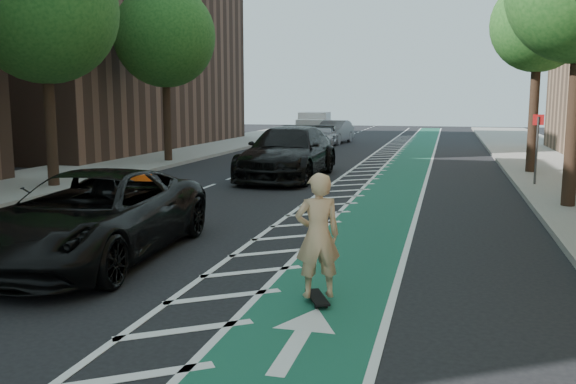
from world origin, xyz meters
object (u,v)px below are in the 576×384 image
(skateboarder, at_px, (318,235))
(suv_near, at_px, (92,216))
(barrel_a, at_px, (141,194))
(suv_far, at_px, (288,153))

(skateboarder, distance_m, suv_near, 4.81)
(skateboarder, relative_size, barrel_a, 1.81)
(suv_near, bearing_deg, skateboarder, -20.29)
(skateboarder, distance_m, barrel_a, 8.56)
(skateboarder, height_order, suv_near, skateboarder)
(skateboarder, bearing_deg, barrel_a, -69.72)
(skateboarder, height_order, suv_far, suv_far)
(suv_near, relative_size, suv_far, 0.88)
(suv_near, relative_size, barrel_a, 5.83)
(skateboarder, xyz_separation_m, barrel_a, (-6.06, 6.02, -0.54))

